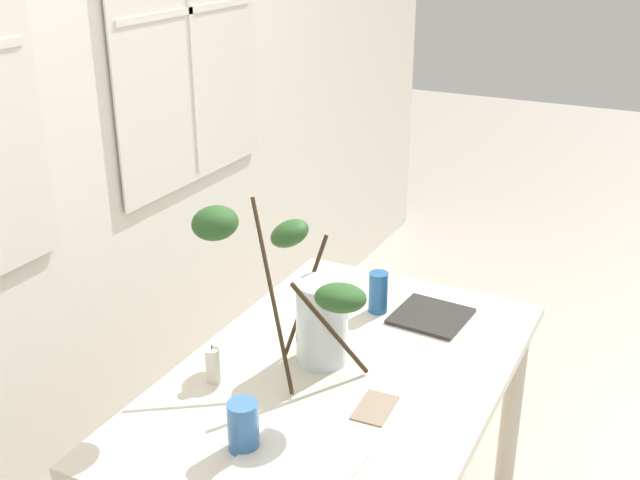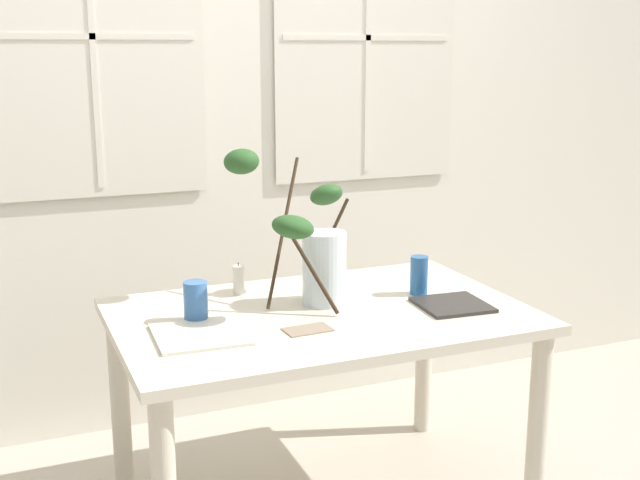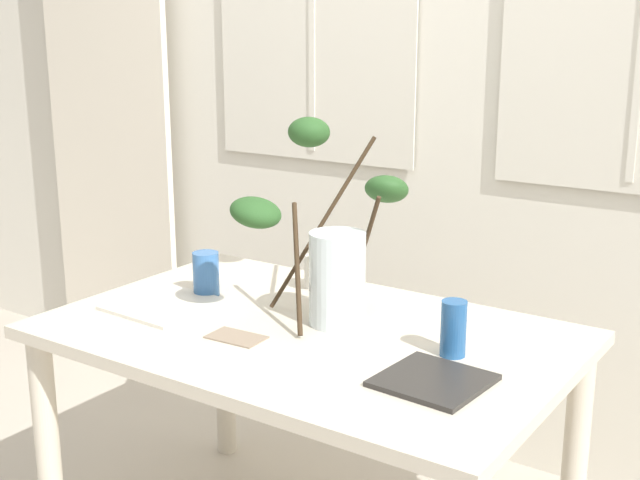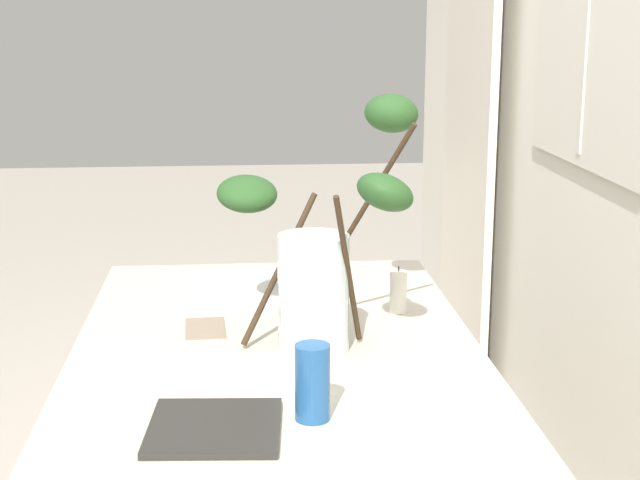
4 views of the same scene
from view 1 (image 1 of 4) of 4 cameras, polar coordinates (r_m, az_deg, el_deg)
name	(u,v)px [view 1 (image 1 of 4)]	position (r m, az deg, el deg)	size (l,w,h in m)	color
back_wall_with_windows	(65,135)	(2.55, -18.11, 7.29)	(5.87, 0.14, 2.61)	silver
dining_table	(339,403)	(2.34, 1.38, -11.85)	(1.37, 0.88, 0.72)	beige
vase_with_branches	(309,303)	(2.22, -0.81, -4.65)	(0.47, 0.52, 0.53)	silver
drinking_glass_blue_left	(243,426)	(1.97, -5.64, -13.37)	(0.08, 0.08, 0.13)	#386BAD
drinking_glass_blue_right	(378,292)	(2.58, 4.28, -3.83)	(0.06, 0.06, 0.14)	#235693
plate_square_left	(291,470)	(1.93, -2.12, -16.43)	(0.28, 0.28, 0.01)	silver
plate_square_right	(431,316)	(2.59, 8.10, -5.52)	(0.23, 0.23, 0.01)	#2D2B28
napkin_folded	(375,408)	(2.14, 4.03, -12.12)	(0.15, 0.09, 0.00)	gray
pillar_candle	(213,365)	(2.24, -7.84, -9.05)	(0.04, 0.04, 0.12)	silver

